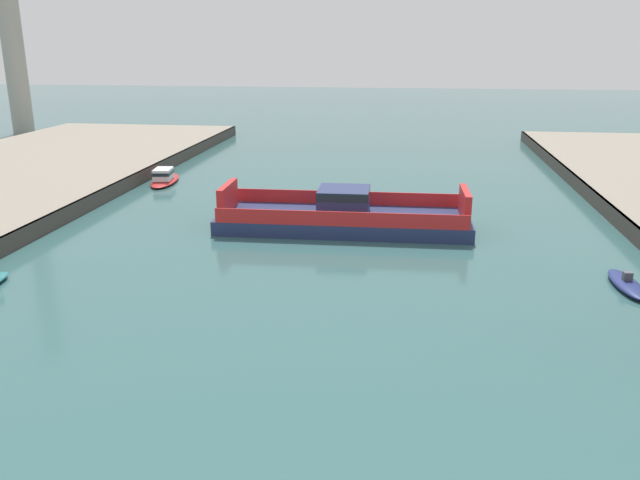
# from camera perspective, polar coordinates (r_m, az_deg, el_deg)

# --- Properties ---
(chain_ferry) EXTENTS (19.66, 7.30, 3.30)m
(chain_ferry) POSITION_cam_1_polar(r_m,az_deg,el_deg) (50.72, 2.10, 2.16)
(chain_ferry) COLOR navy
(chain_ferry) RESTS_ON ground
(moored_boat_near_left) EXTENTS (1.64, 5.18, 0.99)m
(moored_boat_near_left) POSITION_cam_1_polar(r_m,az_deg,el_deg) (42.73, 25.38, -3.50)
(moored_boat_near_left) COLOR navy
(moored_boat_near_left) RESTS_ON ground
(moored_boat_mid_right) EXTENTS (3.44, 7.67, 1.57)m
(moored_boat_mid_right) POSITION_cam_1_polar(r_m,az_deg,el_deg) (69.16, -13.56, 5.39)
(moored_boat_mid_right) COLOR red
(moored_boat_mid_right) RESTS_ON ground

